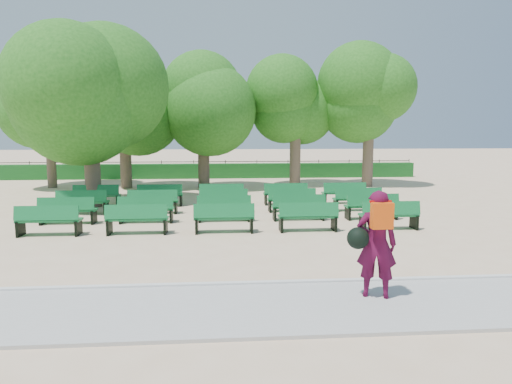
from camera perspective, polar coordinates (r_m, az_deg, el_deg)
The scene contains 9 objects.
ground at distance 14.82m, azimuth -6.97°, elevation -3.78°, with size 120.00×120.00×0.00m, color #D9B690.
paving at distance 7.70m, azimuth -9.32°, elevation -14.46°, with size 30.00×2.20×0.06m, color #ADACA8.
curb at distance 8.77m, azimuth -8.69°, elevation -11.52°, with size 30.00×0.12×0.10m, color silver.
hedge at distance 28.63m, azimuth -5.83°, elevation 2.64°, with size 26.00×0.70×0.90m, color #15551D.
fence at distance 29.07m, azimuth -5.80°, elevation 1.82°, with size 26.00×0.10×1.02m, color black, non-canonical shape.
tree_line at distance 24.69m, azimuth -6.01°, elevation 0.80°, with size 21.80×6.80×7.04m, color #2C701E, non-canonical shape.
bench_array at distance 15.70m, azimuth -4.11°, elevation -2.76°, with size 1.74×0.55×1.09m.
tree_among at distance 18.69m, azimuth -20.20°, elevation 12.20°, with size 4.79×4.79×6.75m.
person at distance 8.09m, azimuth 14.68°, elevation -6.12°, with size 0.92×0.62×1.86m.
Camera 1 is at (0.64, -14.51, 2.91)m, focal length 32.00 mm.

